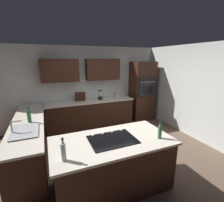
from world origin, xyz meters
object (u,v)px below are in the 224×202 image
object	(u,v)px
cooktop	(112,139)
blender	(100,96)
sink_unit	(24,131)
kettle	(117,95)
wall_oven	(142,91)
second_bottle	(160,131)
spice_rack	(80,97)
dish_soap_bottle	(29,116)
oil_bottle	(63,151)

from	to	relation	value
cooktop	blender	size ratio (longest dim) A/B	2.46
sink_unit	kettle	size ratio (longest dim) A/B	3.77
wall_oven	second_bottle	distance (m)	3.31
spice_rack	second_bottle	bearing A→B (deg)	103.17
sink_unit	blender	xyz separation A→B (m)	(-2.08, -1.78, 0.11)
kettle	wall_oven	bearing A→B (deg)	179.23
spice_rack	kettle	xyz separation A→B (m)	(-1.25, 0.07, -0.05)
second_bottle	cooktop	bearing A→B (deg)	-18.77
wall_oven	kettle	distance (m)	1.00
spice_rack	dish_soap_bottle	world-z (taller)	dish_soap_bottle
spice_rack	blender	bearing A→B (deg)	173.80
sink_unit	second_bottle	distance (m)	2.43
cooktop	second_bottle	size ratio (longest dim) A/B	2.52
spice_rack	kettle	bearing A→B (deg)	176.77
cooktop	sink_unit	bearing A→B (deg)	-33.37
cooktop	spice_rack	distance (m)	2.76
oil_bottle	kettle	bearing A→B (deg)	-125.46
cooktop	oil_bottle	distance (m)	0.86
blender	second_bottle	world-z (taller)	blender
cooktop	oil_bottle	xyz separation A→B (m)	(0.81, 0.28, 0.13)
wall_oven	spice_rack	size ratio (longest dim) A/B	6.64
wall_oven	oil_bottle	distance (m)	4.29
wall_oven	sink_unit	world-z (taller)	wall_oven
sink_unit	blender	bearing A→B (deg)	-139.45
blender	dish_soap_bottle	world-z (taller)	dish_soap_bottle
sink_unit	blender	distance (m)	2.74
dish_soap_bottle	sink_unit	bearing A→B (deg)	83.05
sink_unit	blender	world-z (taller)	blender
wall_oven	spice_rack	bearing A→B (deg)	-2.14
wall_oven	dish_soap_bottle	xyz separation A→B (m)	(3.62, 1.29, -0.02)
cooktop	spice_rack	world-z (taller)	spice_rack
blender	second_bottle	distance (m)	2.94
wall_oven	dish_soap_bottle	size ratio (longest dim) A/B	6.28
cooktop	dish_soap_bottle	bearing A→B (deg)	-46.46
kettle	cooktop	bearing A→B (deg)	64.11
dish_soap_bottle	cooktop	bearing A→B (deg)	133.54
blender	kettle	size ratio (longest dim) A/B	1.67
second_bottle	blender	bearing A→B (deg)	-88.93
cooktop	spice_rack	xyz separation A→B (m)	(-0.05, -2.75, 0.13)
blender	spice_rack	bearing A→B (deg)	-6.20
blender	spice_rack	world-z (taller)	blender
dish_soap_bottle	oil_bottle	xyz separation A→B (m)	(-0.51, 1.67, -0.00)
oil_bottle	dish_soap_bottle	bearing A→B (deg)	-73.01
cooktop	oil_bottle	size ratio (longest dim) A/B	2.32
kettle	second_bottle	distance (m)	2.99
wall_oven	oil_bottle	world-z (taller)	wall_oven
spice_rack	oil_bottle	size ratio (longest dim) A/B	0.97
sink_unit	second_bottle	xyz separation A→B (m)	(-2.13, 1.16, 0.10)
blender	dish_soap_bottle	bearing A→B (deg)	32.73
second_bottle	wall_oven	bearing A→B (deg)	-117.82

